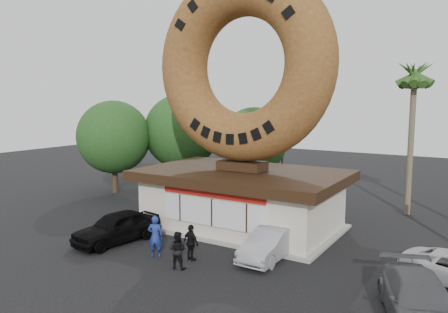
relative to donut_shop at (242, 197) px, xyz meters
name	(u,v)px	position (x,y,z in m)	size (l,w,h in m)	color
ground	(177,260)	(0.00, -5.98, -1.77)	(90.00, 90.00, 0.00)	black
donut_shop	(242,197)	(0.00, 0.00, 0.00)	(11.20, 7.20, 3.80)	beige
giant_donut	(243,66)	(0.00, 0.02, 7.27)	(10.46, 10.46, 2.67)	#96592B
tree_west	(182,132)	(-9.50, 7.02, 2.87)	(6.00, 6.00, 7.65)	#473321
tree_mid	(254,141)	(-4.00, 9.02, 2.25)	(5.20, 5.20, 6.63)	#473321
tree_far	(114,137)	(-13.00, 3.02, 2.56)	(5.60, 5.60, 7.14)	#473321
palm_near	(414,79)	(7.50, 8.02, 6.65)	(2.60, 2.60, 9.75)	#726651
street_lamp	(285,135)	(-1.86, 10.02, 2.72)	(2.11, 0.20, 8.00)	#59595E
person_left	(155,236)	(-1.12, -6.12, -0.80)	(0.71, 0.46, 1.93)	navy
person_center	(177,250)	(0.61, -6.72, -0.95)	(0.80, 0.62, 1.64)	black
person_right	(191,243)	(0.57, -5.65, -0.94)	(0.97, 0.40, 1.65)	black
car_black	(117,227)	(-4.13, -5.57, -0.98)	(1.86, 4.64, 1.58)	black
car_silver	(270,244)	(3.47, -3.56, -1.08)	(1.44, 4.13, 1.36)	#9A9A9F
car_grey	(420,302)	(10.14, -6.32, -1.02)	(2.10, 5.17, 1.50)	#515256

